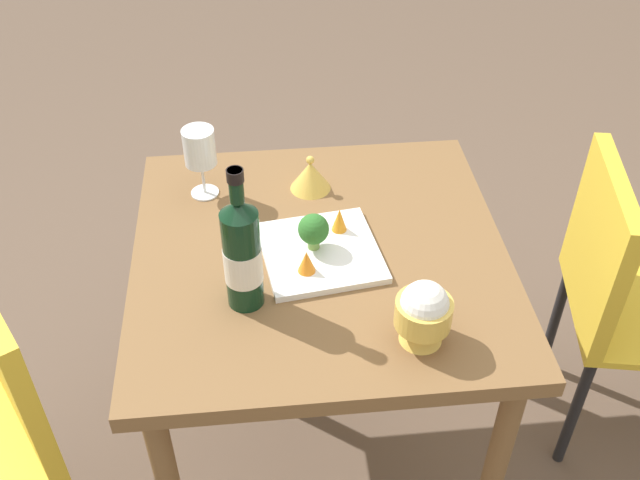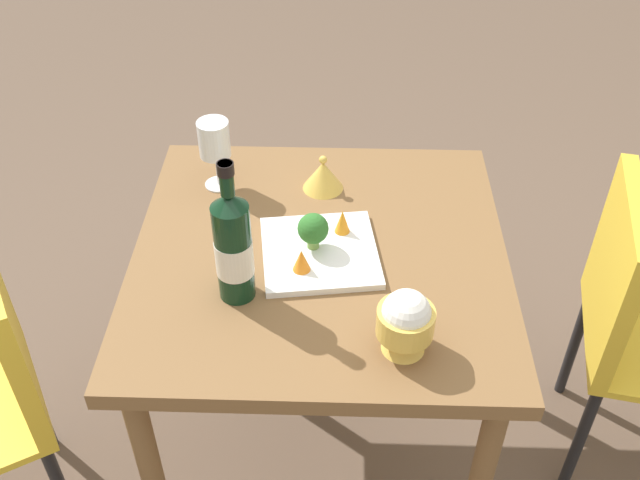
{
  "view_description": "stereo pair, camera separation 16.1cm",
  "coord_description": "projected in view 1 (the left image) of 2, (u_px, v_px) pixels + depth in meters",
  "views": [
    {
      "loc": [
        -1.22,
        0.12,
        1.83
      ],
      "look_at": [
        0.0,
        0.0,
        0.78
      ],
      "focal_mm": 41.22,
      "sensor_mm": 36.0,
      "label": 1
    },
    {
      "loc": [
        -1.23,
        -0.04,
        1.83
      ],
      "look_at": [
        0.0,
        0.0,
        0.78
      ],
      "focal_mm": 41.22,
      "sensor_mm": 36.0,
      "label": 2
    }
  ],
  "objects": [
    {
      "name": "chair_by_wall",
      "position": [
        617.0,
        284.0,
        1.87
      ],
      "size": [
        0.47,
        0.47,
        0.85
      ],
      "rotation": [
        0.0,
        0.0,
        2.95
      ],
      "color": "gold",
      "rests_on": "ground_plane"
    },
    {
      "name": "wine_bottle",
      "position": [
        242.0,
        254.0,
        1.43
      ],
      "size": [
        0.08,
        0.08,
        0.33
      ],
      "color": "black",
      "rests_on": "dining_table"
    },
    {
      "name": "serving_plate",
      "position": [
        322.0,
        252.0,
        1.61
      ],
      "size": [
        0.28,
        0.28,
        0.02
      ],
      "rotation": [
        0.0,
        0.0,
        0.14
      ],
      "color": "white",
      "rests_on": "dining_table"
    },
    {
      "name": "rice_bowl_lid",
      "position": [
        311.0,
        175.0,
        1.79
      ],
      "size": [
        0.1,
        0.1,
        0.09
      ],
      "color": "gold",
      "rests_on": "dining_table"
    },
    {
      "name": "broccoli_floret",
      "position": [
        314.0,
        230.0,
        1.58
      ],
      "size": [
        0.07,
        0.07,
        0.09
      ],
      "color": "#729E4C",
      "rests_on": "serving_plate"
    },
    {
      "name": "carrot_garnish_left",
      "position": [
        307.0,
        261.0,
        1.54
      ],
      "size": [
        0.04,
        0.04,
        0.05
      ],
      "color": "orange",
      "rests_on": "serving_plate"
    },
    {
      "name": "wine_glass",
      "position": [
        200.0,
        149.0,
        1.71
      ],
      "size": [
        0.08,
        0.08,
        0.18
      ],
      "color": "white",
      "rests_on": "dining_table"
    },
    {
      "name": "rice_bowl",
      "position": [
        423.0,
        313.0,
        1.38
      ],
      "size": [
        0.11,
        0.11,
        0.14
      ],
      "color": "gold",
      "rests_on": "dining_table"
    },
    {
      "name": "ground_plane",
      "position": [
        320.0,
        447.0,
        2.12
      ],
      "size": [
        8.0,
        8.0,
        0.0
      ],
      "primitive_type": "plane",
      "color": "brown"
    },
    {
      "name": "carrot_garnish_right",
      "position": [
        339.0,
        220.0,
        1.64
      ],
      "size": [
        0.03,
        0.03,
        0.06
      ],
      "color": "orange",
      "rests_on": "serving_plate"
    },
    {
      "name": "dining_table",
      "position": [
        320.0,
        282.0,
        1.69
      ],
      "size": [
        0.83,
        0.83,
        0.75
      ],
      "color": "brown",
      "rests_on": "ground_plane"
    }
  ]
}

